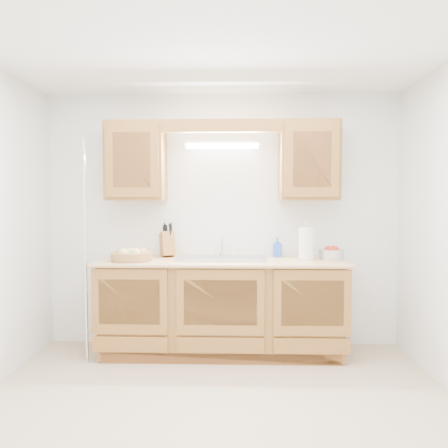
{
  "coord_description": "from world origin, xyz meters",
  "views": [
    {
      "loc": [
        0.14,
        -2.88,
        1.44
      ],
      "look_at": [
        0.03,
        0.85,
        1.25
      ],
      "focal_mm": 35.0,
      "sensor_mm": 36.0,
      "label": 1
    }
  ],
  "objects_px": {
    "knife_block": "(167,244)",
    "paper_towel": "(306,244)",
    "fruit_basket": "(132,255)",
    "apple_bowl": "(331,253)"
  },
  "relations": [
    {
      "from": "paper_towel",
      "to": "apple_bowl",
      "type": "distance_m",
      "value": 0.26
    },
    {
      "from": "paper_towel",
      "to": "knife_block",
      "type": "bearing_deg",
      "value": 171.63
    },
    {
      "from": "fruit_basket",
      "to": "knife_block",
      "type": "relative_size",
      "value": 1.2
    },
    {
      "from": "knife_block",
      "to": "paper_towel",
      "type": "distance_m",
      "value": 1.34
    },
    {
      "from": "fruit_basket",
      "to": "paper_towel",
      "type": "relative_size",
      "value": 1.19
    },
    {
      "from": "fruit_basket",
      "to": "apple_bowl",
      "type": "distance_m",
      "value": 1.86
    },
    {
      "from": "fruit_basket",
      "to": "knife_block",
      "type": "height_order",
      "value": "knife_block"
    },
    {
      "from": "paper_towel",
      "to": "apple_bowl",
      "type": "bearing_deg",
      "value": 12.9
    },
    {
      "from": "knife_block",
      "to": "fruit_basket",
      "type": "bearing_deg",
      "value": -156.63
    },
    {
      "from": "knife_block",
      "to": "apple_bowl",
      "type": "xyz_separation_m",
      "value": [
        1.57,
        -0.14,
        -0.07
      ]
    }
  ]
}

